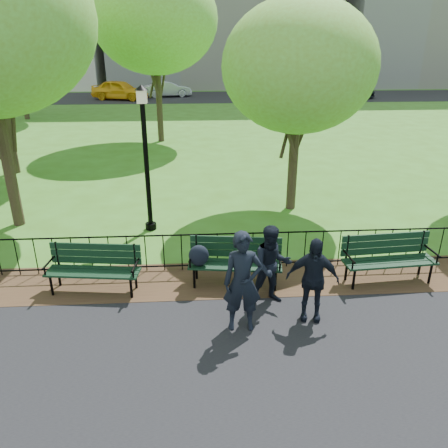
{
  "coord_description": "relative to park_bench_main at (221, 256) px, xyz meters",
  "views": [
    {
      "loc": [
        -1.01,
        -6.8,
        4.83
      ],
      "look_at": [
        -0.48,
        1.5,
        1.33
      ],
      "focal_mm": 35.0,
      "sensor_mm": 36.0,
      "label": 1
    }
  ],
  "objects": [
    {
      "name": "dirt_strip",
      "position": [
        0.55,
        0.17,
        -0.66
      ],
      "size": [
        60.0,
        1.6,
        0.01
      ],
      "primitive_type": "cube",
      "color": "#352316",
      "rests_on": "ground"
    },
    {
      "name": "person_left",
      "position": [
        0.28,
        -1.55,
        0.27
      ],
      "size": [
        0.7,
        0.47,
        1.87
      ],
      "primitive_type": "imported",
      "rotation": [
        0.0,
        0.0,
        -0.03
      ],
      "color": "black",
      "rests_on": "asphalt_path"
    },
    {
      "name": "iron_fence",
      "position": [
        0.55,
        0.67,
        -0.17
      ],
      "size": [
        24.06,
        0.06,
        1.0
      ],
      "color": "black",
      "rests_on": "ground"
    },
    {
      "name": "park_bench_main",
      "position": [
        0.0,
        0.0,
        0.0
      ],
      "size": [
        2.01,
        0.85,
        1.1
      ],
      "rotation": [
        0.0,
        0.0,
        -0.13
      ],
      "color": "black",
      "rests_on": "ground"
    },
    {
      "name": "tree_near_e",
      "position": [
        2.42,
        4.48,
        3.49
      ],
      "size": [
        4.31,
        4.31,
        6.01
      ],
      "color": "#2D2116",
      "rests_on": "ground"
    },
    {
      "name": "sedan_silver",
      "position": [
        -3.0,
        33.9,
        0.04
      ],
      "size": [
        4.52,
        2.45,
        1.41
      ],
      "primitive_type": "imported",
      "rotation": [
        0.0,
        0.0,
        1.81
      ],
      "color": "#A7AAAF",
      "rests_on": "far_street"
    },
    {
      "name": "person_right",
      "position": [
        1.58,
        -1.33,
        0.15
      ],
      "size": [
        1.02,
        0.58,
        1.63
      ],
      "primitive_type": "imported",
      "rotation": [
        0.0,
        0.0,
        -0.21
      ],
      "color": "black",
      "rests_on": "asphalt_path"
    },
    {
      "name": "ground",
      "position": [
        0.55,
        -1.33,
        -0.67
      ],
      "size": [
        120.0,
        120.0,
        0.0
      ],
      "primitive_type": "plane",
      "color": "#3B6A1B"
    },
    {
      "name": "person_mid",
      "position": [
        0.93,
        -0.75,
        0.15
      ],
      "size": [
        0.83,
        0.49,
        1.63
      ],
      "primitive_type": "imported",
      "rotation": [
        0.0,
        0.0,
        0.1
      ],
      "color": "black",
      "rests_on": "asphalt_path"
    },
    {
      "name": "sedan_dark",
      "position": [
        13.14,
        32.69,
        0.14
      ],
      "size": [
        6.0,
        4.18,
        1.61
      ],
      "primitive_type": "imported",
      "rotation": [
        0.0,
        0.0,
        1.19
      ],
      "color": "black",
      "rests_on": "far_street"
    },
    {
      "name": "lamppost",
      "position": [
        -1.78,
        3.09,
        1.42
      ],
      "size": [
        0.35,
        0.35,
        3.84
      ],
      "color": "black",
      "rests_on": "ground"
    },
    {
      "name": "park_bench_left_a",
      "position": [
        -2.62,
        -0.04,
        -0.06
      ],
      "size": [
        1.95,
        0.81,
        1.08
      ],
      "rotation": [
        0.0,
        0.0,
        -0.12
      ],
      "color": "black",
      "rests_on": "ground"
    },
    {
      "name": "far_street",
      "position": [
        0.55,
        33.67,
        -0.67
      ],
      "size": [
        70.0,
        9.0,
        0.01
      ],
      "primitive_type": "cube",
      "color": "black",
      "rests_on": "ground"
    },
    {
      "name": "park_bench_right_a",
      "position": [
        3.57,
        -0.03,
        -0.03
      ],
      "size": [
        2.01,
        0.76,
        1.12
      ],
      "rotation": [
        0.0,
        0.0,
        0.08
      ],
      "color": "black",
      "rests_on": "ground"
    },
    {
      "name": "taxi",
      "position": [
        -7.03,
        32.04,
        0.18
      ],
      "size": [
        5.29,
        3.47,
        1.68
      ],
      "primitive_type": "imported",
      "rotation": [
        0.0,
        0.0,
        1.24
      ],
      "color": "#EDAB14",
      "rests_on": "far_street"
    },
    {
      "name": "tree_far_c",
      "position": [
        -2.28,
        14.64,
        5.1
      ],
      "size": [
        5.97,
        5.97,
        8.32
      ],
      "color": "#2D2116",
      "rests_on": "ground"
    }
  ]
}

